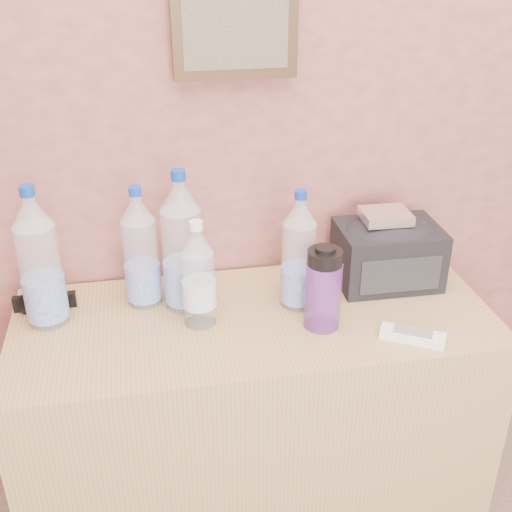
{
  "coord_description": "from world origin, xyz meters",
  "views": [
    {
      "loc": [
        -0.39,
        0.41,
        1.61
      ],
      "look_at": [
        -0.14,
        1.71,
        0.92
      ],
      "focal_mm": 45.0,
      "sensor_mm": 36.0,
      "label": 1
    }
  ],
  "objects_px": {
    "pet_large_d": "(299,256)",
    "toiletry_bag": "(388,251)",
    "pet_large_c": "(183,249)",
    "pet_small": "(199,280)",
    "foil_packet": "(386,216)",
    "pet_large_b": "(141,253)",
    "pet_large_a": "(40,265)",
    "sunglasses": "(45,302)",
    "nalgene_bottle": "(323,288)",
    "dresser": "(254,430)",
    "ac_remote": "(413,336)"
  },
  "relations": [
    {
      "from": "pet_large_d",
      "to": "toiletry_bag",
      "type": "distance_m",
      "value": 0.28
    },
    {
      "from": "pet_large_c",
      "to": "pet_small",
      "type": "xyz_separation_m",
      "value": [
        0.03,
        -0.09,
        -0.04
      ]
    },
    {
      "from": "pet_large_c",
      "to": "pet_large_d",
      "type": "relative_size",
      "value": 1.17
    },
    {
      "from": "pet_large_d",
      "to": "foil_packet",
      "type": "distance_m",
      "value": 0.27
    },
    {
      "from": "pet_large_b",
      "to": "pet_large_d",
      "type": "height_order",
      "value": "pet_large_b"
    },
    {
      "from": "pet_large_a",
      "to": "sunglasses",
      "type": "bearing_deg",
      "value": 103.3
    },
    {
      "from": "pet_large_c",
      "to": "foil_packet",
      "type": "bearing_deg",
      "value": 2.48
    },
    {
      "from": "pet_small",
      "to": "nalgene_bottle",
      "type": "height_order",
      "value": "pet_small"
    },
    {
      "from": "toiletry_bag",
      "to": "pet_large_d",
      "type": "bearing_deg",
      "value": -163.63
    },
    {
      "from": "pet_large_a",
      "to": "pet_large_b",
      "type": "height_order",
      "value": "pet_large_a"
    },
    {
      "from": "pet_large_b",
      "to": "pet_large_d",
      "type": "xyz_separation_m",
      "value": [
        0.38,
        -0.08,
        -0.0
      ]
    },
    {
      "from": "sunglasses",
      "to": "dresser",
      "type": "bearing_deg",
      "value": -14.75
    },
    {
      "from": "foil_packet",
      "to": "nalgene_bottle",
      "type": "bearing_deg",
      "value": -140.25
    },
    {
      "from": "toiletry_bag",
      "to": "nalgene_bottle",
      "type": "bearing_deg",
      "value": -141.19
    },
    {
      "from": "pet_large_b",
      "to": "sunglasses",
      "type": "height_order",
      "value": "pet_large_b"
    },
    {
      "from": "foil_packet",
      "to": "pet_large_b",
      "type": "bearing_deg",
      "value": 178.99
    },
    {
      "from": "sunglasses",
      "to": "ac_remote",
      "type": "xyz_separation_m",
      "value": [
        0.86,
        -0.3,
        -0.01
      ]
    },
    {
      "from": "toiletry_bag",
      "to": "pet_small",
      "type": "bearing_deg",
      "value": -166.86
    },
    {
      "from": "nalgene_bottle",
      "to": "sunglasses",
      "type": "distance_m",
      "value": 0.7
    },
    {
      "from": "pet_large_b",
      "to": "toiletry_bag",
      "type": "xyz_separation_m",
      "value": [
        0.65,
        -0.01,
        -0.05
      ]
    },
    {
      "from": "pet_large_b",
      "to": "pet_small",
      "type": "relative_size",
      "value": 1.17
    },
    {
      "from": "pet_large_a",
      "to": "nalgene_bottle",
      "type": "height_order",
      "value": "pet_large_a"
    },
    {
      "from": "dresser",
      "to": "pet_small",
      "type": "distance_m",
      "value": 0.51
    },
    {
      "from": "pet_large_d",
      "to": "pet_large_a",
      "type": "bearing_deg",
      "value": 176.69
    },
    {
      "from": "pet_large_b",
      "to": "pet_small",
      "type": "distance_m",
      "value": 0.18
    },
    {
      "from": "pet_large_d",
      "to": "sunglasses",
      "type": "distance_m",
      "value": 0.65
    },
    {
      "from": "pet_large_a",
      "to": "toiletry_bag",
      "type": "bearing_deg",
      "value": 2.4
    },
    {
      "from": "nalgene_bottle",
      "to": "foil_packet",
      "type": "bearing_deg",
      "value": 39.75
    },
    {
      "from": "pet_large_c",
      "to": "pet_large_d",
      "type": "xyz_separation_m",
      "value": [
        0.28,
        -0.05,
        -0.02
      ]
    },
    {
      "from": "pet_large_a",
      "to": "sunglasses",
      "type": "xyz_separation_m",
      "value": [
        -0.01,
        0.06,
        -0.14
      ]
    },
    {
      "from": "dresser",
      "to": "ac_remote",
      "type": "height_order",
      "value": "ac_remote"
    },
    {
      "from": "dresser",
      "to": "toiletry_bag",
      "type": "xyz_separation_m",
      "value": [
        0.38,
        0.11,
        0.46
      ]
    },
    {
      "from": "pet_large_c",
      "to": "foil_packet",
      "type": "xyz_separation_m",
      "value": [
        0.53,
        0.02,
        0.03
      ]
    },
    {
      "from": "dresser",
      "to": "pet_large_c",
      "type": "bearing_deg",
      "value": 151.97
    },
    {
      "from": "pet_large_a",
      "to": "foil_packet",
      "type": "bearing_deg",
      "value": 2.43
    },
    {
      "from": "pet_small",
      "to": "dresser",
      "type": "bearing_deg",
      "value": 0.61
    },
    {
      "from": "pet_large_b",
      "to": "sunglasses",
      "type": "relative_size",
      "value": 2.05
    },
    {
      "from": "toiletry_bag",
      "to": "foil_packet",
      "type": "distance_m",
      "value": 0.1
    },
    {
      "from": "pet_large_c",
      "to": "pet_large_b",
      "type": "bearing_deg",
      "value": 161.49
    },
    {
      "from": "dresser",
      "to": "nalgene_bottle",
      "type": "distance_m",
      "value": 0.5
    },
    {
      "from": "pet_large_d",
      "to": "nalgene_bottle",
      "type": "distance_m",
      "value": 0.12
    },
    {
      "from": "pet_large_a",
      "to": "pet_large_d",
      "type": "xyz_separation_m",
      "value": [
        0.62,
        -0.04,
        -0.02
      ]
    },
    {
      "from": "dresser",
      "to": "foil_packet",
      "type": "xyz_separation_m",
      "value": [
        0.37,
        0.11,
        0.57
      ]
    },
    {
      "from": "pet_large_d",
      "to": "toiletry_bag",
      "type": "relative_size",
      "value": 1.17
    },
    {
      "from": "foil_packet",
      "to": "sunglasses",
      "type": "bearing_deg",
      "value": 178.38
    },
    {
      "from": "dresser",
      "to": "toiletry_bag",
      "type": "height_order",
      "value": "toiletry_bag"
    },
    {
      "from": "pet_large_d",
      "to": "toiletry_bag",
      "type": "height_order",
      "value": "pet_large_d"
    },
    {
      "from": "pet_large_a",
      "to": "nalgene_bottle",
      "type": "xyz_separation_m",
      "value": [
        0.65,
        -0.14,
        -0.05
      ]
    },
    {
      "from": "ac_remote",
      "to": "foil_packet",
      "type": "bearing_deg",
      "value": 115.84
    },
    {
      "from": "pet_large_a",
      "to": "ac_remote",
      "type": "relative_size",
      "value": 2.38
    }
  ]
}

